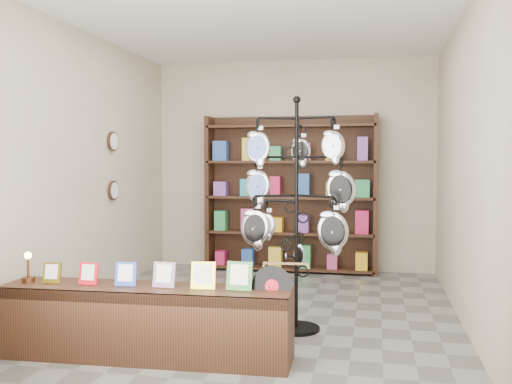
# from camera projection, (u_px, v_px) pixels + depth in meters

# --- Properties ---
(ground) EXTENTS (5.00, 5.00, 0.00)m
(ground) POSITION_uv_depth(u_px,v_px,m) (257.00, 312.00, 5.86)
(ground) COLOR slate
(ground) RESTS_ON ground
(room_envelope) EXTENTS (5.00, 5.00, 5.00)m
(room_envelope) POSITION_uv_depth(u_px,v_px,m) (257.00, 132.00, 5.76)
(room_envelope) COLOR #C0B59B
(room_envelope) RESTS_ON ground
(display_tree) EXTENTS (1.10, 0.90, 2.15)m
(display_tree) POSITION_uv_depth(u_px,v_px,m) (296.00, 196.00, 5.19)
(display_tree) COLOR black
(display_tree) RESTS_ON ground
(front_shelf) EXTENTS (2.33, 0.57, 0.82)m
(front_shelf) POSITION_uv_depth(u_px,v_px,m) (146.00, 322.00, 4.49)
(front_shelf) COLOR black
(front_shelf) RESTS_ON ground
(back_shelving) EXTENTS (2.42, 0.36, 2.20)m
(back_shelving) POSITION_uv_depth(u_px,v_px,m) (290.00, 199.00, 8.05)
(back_shelving) COLOR black
(back_shelving) RESTS_ON ground
(wall_clocks) EXTENTS (0.03, 0.24, 0.84)m
(wall_clocks) POSITION_uv_depth(u_px,v_px,m) (113.00, 166.00, 6.97)
(wall_clocks) COLOR black
(wall_clocks) RESTS_ON ground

